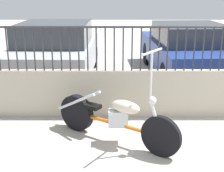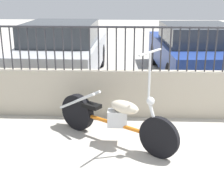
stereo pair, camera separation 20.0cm
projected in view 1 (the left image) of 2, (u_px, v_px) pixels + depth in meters
The scene contains 5 objects.
low_wall at pixel (217, 93), 5.46m from camera, with size 10.63×0.18×0.83m.
fence_railing at pixel (223, 42), 5.19m from camera, with size 10.63×0.04×0.76m.
motorcycle_orange at pixel (111, 117), 4.57m from camera, with size 1.78×1.27×1.43m.
car_silver at pixel (58, 51), 7.70m from camera, with size 1.88×3.95×1.40m.
car_blue at pixel (189, 50), 7.96m from camera, with size 2.03×4.16×1.34m.
Camera 1 is at (-1.83, -2.73, 2.18)m, focal length 50.00 mm.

